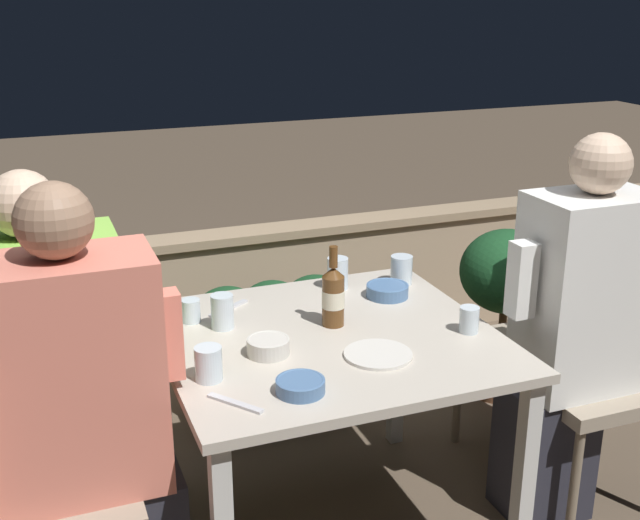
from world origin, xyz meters
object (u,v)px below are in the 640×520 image
at_px(chair_right_near, 620,348).
at_px(potted_plant, 505,294).
at_px(chair_left_near, 12,464).
at_px(chair_right_far, 553,316).
at_px(person_coral_top, 90,422).
at_px(beer_bottle, 333,295).
at_px(person_white_polo, 573,332).
at_px(person_green_blouse, 56,376).

bearing_deg(chair_right_near, potted_plant, 84.26).
height_order(chair_left_near, chair_right_far, same).
xyz_separation_m(chair_left_near, person_coral_top, (0.20, 0.00, 0.08)).
bearing_deg(chair_right_far, beer_bottle, -174.68).
bearing_deg(person_white_polo, chair_right_near, -0.00).
distance_m(chair_left_near, person_coral_top, 0.22).
xyz_separation_m(chair_left_near, person_green_blouse, (0.14, 0.35, 0.06)).
bearing_deg(beer_bottle, chair_right_far, 5.32).
distance_m(person_coral_top, person_green_blouse, 0.36).
height_order(person_coral_top, person_green_blouse, person_coral_top).
height_order(person_coral_top, chair_right_far, person_coral_top).
xyz_separation_m(person_white_polo, chair_right_far, (0.16, 0.31, -0.09)).
distance_m(person_white_polo, potted_plant, 0.87).
bearing_deg(chair_right_far, person_coral_top, -169.67).
xyz_separation_m(person_green_blouse, beer_bottle, (0.84, -0.13, 0.19)).
distance_m(person_green_blouse, chair_right_far, 1.75).
bearing_deg(person_white_polo, person_coral_top, 179.97).
height_order(chair_left_near, potted_plant, chair_left_near).
height_order(chair_right_far, potted_plant, chair_right_far).
bearing_deg(person_green_blouse, chair_right_far, -1.36).
distance_m(chair_left_near, beer_bottle, 1.03).
bearing_deg(beer_bottle, person_green_blouse, 171.40).
bearing_deg(person_green_blouse, person_white_polo, -12.40).
distance_m(person_coral_top, person_white_polo, 1.53).
relative_size(chair_right_far, potted_plant, 1.28).
bearing_deg(potted_plant, chair_right_far, -104.03).
height_order(person_green_blouse, chair_right_near, person_green_blouse).
bearing_deg(person_coral_top, person_green_blouse, 100.22).
height_order(person_coral_top, beer_bottle, person_coral_top).
height_order(chair_left_near, person_green_blouse, person_green_blouse).
distance_m(chair_right_far, potted_plant, 0.51).
distance_m(chair_right_near, potted_plant, 0.81).
height_order(beer_bottle, potted_plant, beer_bottle).
distance_m(chair_left_near, person_white_polo, 1.73).
relative_size(chair_left_near, chair_right_near, 1.00).
distance_m(chair_left_near, potted_plant, 2.16).
distance_m(chair_right_near, person_white_polo, 0.22).
bearing_deg(beer_bottle, person_coral_top, -163.98).
distance_m(person_green_blouse, potted_plant, 1.93).
xyz_separation_m(person_coral_top, chair_right_far, (1.69, 0.31, -0.08)).
distance_m(chair_left_near, chair_right_far, 1.91).
bearing_deg(person_green_blouse, beer_bottle, -8.60).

